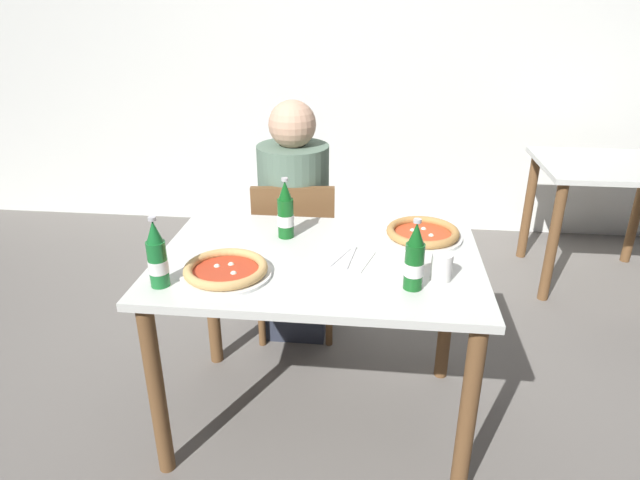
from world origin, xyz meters
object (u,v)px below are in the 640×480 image
object	(u,v)px
beer_bottle_center	(157,257)
diner_seated	(294,228)
chair_behind_table	(295,251)
beer_bottle_left	(414,260)
pizza_margherita_near	(423,233)
paper_cup	(442,267)
beer_bottle_right	(286,213)
dining_table_background	(606,189)
napkin_with_cutlery	(345,258)
dining_table_main	(319,285)
pizza_marinara_far	(226,270)

from	to	relation	value
beer_bottle_center	diner_seated	bearing A→B (deg)	71.49
chair_behind_table	beer_bottle_left	distance (m)	1.03
pizza_margherita_near	beer_bottle_left	xyz separation A→B (m)	(-0.06, -0.42, 0.08)
paper_cup	pizza_margherita_near	bearing A→B (deg)	96.88
diner_seated	beer_bottle_right	world-z (taller)	diner_seated
diner_seated	dining_table_background	bearing A→B (deg)	23.57
chair_behind_table	pizza_margherita_near	xyz separation A→B (m)	(0.58, -0.39, 0.29)
dining_table_background	beer_bottle_left	xyz separation A→B (m)	(-1.21, -1.61, 0.26)
pizza_margherita_near	napkin_with_cutlery	xyz separation A→B (m)	(-0.29, -0.22, -0.02)
dining_table_background	paper_cup	size ratio (longest dim) A/B	8.42
dining_table_main	paper_cup	bearing A→B (deg)	-15.56
pizza_marinara_far	paper_cup	size ratio (longest dim) A/B	3.33
dining_table_background	paper_cup	world-z (taller)	paper_cup
dining_table_main	chair_behind_table	xyz separation A→B (m)	(-0.19, 0.61, -0.15)
napkin_with_cutlery	chair_behind_table	bearing A→B (deg)	115.05
beer_bottle_right	paper_cup	world-z (taller)	beer_bottle_right
dining_table_main	pizza_margherita_near	size ratio (longest dim) A/B	3.83
chair_behind_table	napkin_with_cutlery	xyz separation A→B (m)	(0.28, -0.61, 0.27)
diner_seated	dining_table_background	distance (m)	1.89
dining_table_main	beer_bottle_center	distance (m)	0.61
dining_table_background	diner_seated	bearing A→B (deg)	-156.43
pizza_margherita_near	beer_bottle_left	size ratio (longest dim) A/B	1.27
chair_behind_table	pizza_margherita_near	bearing A→B (deg)	139.81
diner_seated	beer_bottle_center	world-z (taller)	diner_seated
beer_bottle_left	diner_seated	bearing A→B (deg)	121.88
pizza_marinara_far	napkin_with_cutlery	xyz separation A→B (m)	(0.40, 0.18, -0.02)
beer_bottle_center	paper_cup	xyz separation A→B (m)	(0.94, 0.15, -0.06)
chair_behind_table	diner_seated	bearing A→B (deg)	-87.45
dining_table_background	paper_cup	bearing A→B (deg)	-125.75
diner_seated	pizza_marinara_far	bearing A→B (deg)	-97.43
beer_bottle_center	beer_bottle_right	world-z (taller)	same
dining_table_background	napkin_with_cutlery	world-z (taller)	napkin_with_cutlery
diner_seated	napkin_with_cutlery	size ratio (longest dim) A/B	5.45
dining_table_main	beer_bottle_right	world-z (taller)	beer_bottle_right
beer_bottle_center	napkin_with_cutlery	xyz separation A→B (m)	(0.60, 0.27, -0.10)
diner_seated	paper_cup	world-z (taller)	diner_seated
dining_table_main	dining_table_background	world-z (taller)	same
beer_bottle_right	napkin_with_cutlery	bearing A→B (deg)	-35.67
beer_bottle_left	beer_bottle_right	distance (m)	0.61
beer_bottle_right	paper_cup	xyz separation A→B (m)	(0.59, -0.30, -0.06)
chair_behind_table	paper_cup	size ratio (longest dim) A/B	8.95
pizza_margherita_near	beer_bottle_center	distance (m)	1.03
beer_bottle_left	beer_bottle_right	size ratio (longest dim) A/B	1.00
dining_table_background	pizza_marinara_far	world-z (taller)	pizza_marinara_far
pizza_marinara_far	dining_table_background	bearing A→B (deg)	40.80
chair_behind_table	beer_bottle_center	world-z (taller)	beer_bottle_center
chair_behind_table	napkin_with_cutlery	distance (m)	0.72
pizza_margherita_near	napkin_with_cutlery	size ratio (longest dim) A/B	1.41
pizza_margherita_near	beer_bottle_right	xyz separation A→B (m)	(-0.54, -0.04, 0.08)
diner_seated	pizza_margherita_near	bearing A→B (deg)	-36.64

